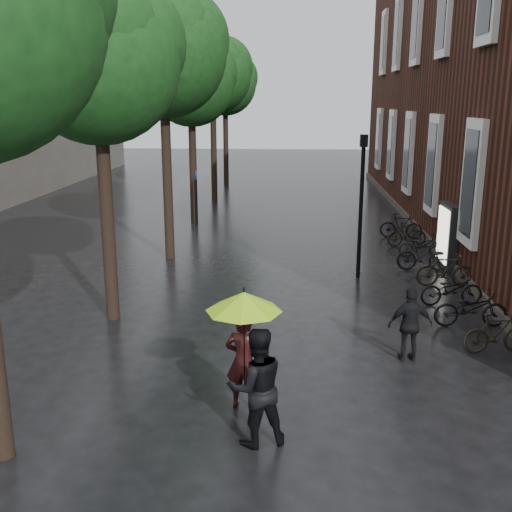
# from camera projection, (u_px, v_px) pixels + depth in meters

# --- Properties ---
(ground) EXTENTS (120.00, 120.00, 0.00)m
(ground) POSITION_uv_depth(u_px,v_px,m) (260.00, 510.00, 7.98)
(ground) COLOR black
(street_trees) EXTENTS (4.33, 34.03, 8.91)m
(street_trees) POSITION_uv_depth(u_px,v_px,m) (178.00, 70.00, 21.98)
(street_trees) COLOR black
(street_trees) RESTS_ON ground
(person_burgundy) EXTENTS (0.71, 0.52, 1.78)m
(person_burgundy) POSITION_uv_depth(u_px,v_px,m) (243.00, 361.00, 10.43)
(person_burgundy) COLOR black
(person_burgundy) RESTS_ON ground
(person_black) EXTENTS (1.14, 1.01, 1.94)m
(person_black) POSITION_uv_depth(u_px,v_px,m) (256.00, 387.00, 9.31)
(person_black) COLOR black
(person_black) RESTS_ON ground
(lime_umbrella) EXTENTS (1.24, 1.24, 1.82)m
(lime_umbrella) POSITION_uv_depth(u_px,v_px,m) (244.00, 302.00, 9.49)
(lime_umbrella) COLOR black
(lime_umbrella) RESTS_ON ground
(pedestrian_walking) EXTENTS (0.96, 0.48, 1.57)m
(pedestrian_walking) POSITION_uv_depth(u_px,v_px,m) (410.00, 325.00, 12.39)
(pedestrian_walking) COLOR black
(pedestrian_walking) RESTS_ON ground
(parked_bicycles) EXTENTS (1.98, 11.78, 1.01)m
(parked_bicycles) POSITION_uv_depth(u_px,v_px,m) (435.00, 265.00, 18.09)
(parked_bicycles) COLOR black
(parked_bicycles) RESTS_ON ground
(ad_lightbox) EXTENTS (0.32, 1.40, 2.11)m
(ad_lightbox) POSITION_uv_depth(u_px,v_px,m) (447.00, 236.00, 19.18)
(ad_lightbox) COLOR black
(ad_lightbox) RESTS_ON ground
(lamp_post) EXTENTS (0.22, 0.22, 4.32)m
(lamp_post) POSITION_uv_depth(u_px,v_px,m) (362.00, 193.00, 17.76)
(lamp_post) COLOR black
(lamp_post) RESTS_ON ground
(cycle_sign) EXTENTS (0.13, 0.46, 2.51)m
(cycle_sign) POSITION_uv_depth(u_px,v_px,m) (195.00, 191.00, 24.67)
(cycle_sign) COLOR #262628
(cycle_sign) RESTS_ON ground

